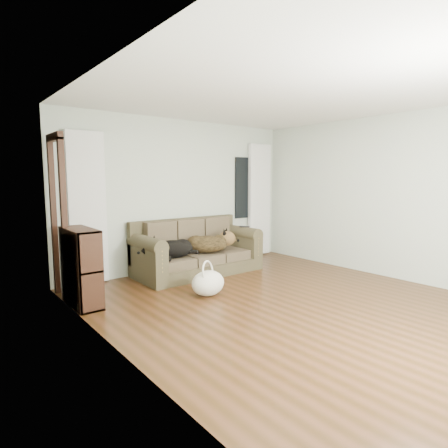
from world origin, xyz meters
TOP-DOWN VIEW (x-y plane):
  - floor at (0.00, 0.00)m, footprint 5.00×5.00m
  - ceiling at (0.00, 0.00)m, footprint 5.00×5.00m
  - wall_back at (0.00, 2.50)m, footprint 4.50×0.04m
  - wall_left at (-2.25, 0.00)m, footprint 0.04×5.00m
  - wall_right at (2.25, 0.00)m, footprint 0.04×5.00m
  - curtain_left at (-1.70, 2.42)m, footprint 0.55×0.08m
  - curtain_right at (1.80, 2.42)m, footprint 0.55×0.08m
  - window_pane at (1.45, 2.47)m, footprint 0.50×0.03m
  - door_casing at (-2.20, 2.05)m, footprint 0.07×0.60m
  - sofa at (-0.03, 1.97)m, footprint 2.10×0.91m
  - dog_black_lab at (-0.61, 1.92)m, footprint 0.79×0.69m
  - dog_shepherd at (0.13, 1.88)m, footprint 0.89×0.83m
  - tv_remote at (0.90, 1.85)m, footprint 0.14×0.17m
  - tote_bag at (-0.63, 0.88)m, footprint 0.53×0.45m
  - bookshelf at (-2.09, 1.57)m, footprint 0.33×0.79m

SIDE VIEW (x-z plane):
  - floor at x=0.00m, z-range 0.00..0.00m
  - tote_bag at x=-0.63m, z-range -0.01..0.33m
  - sofa at x=-0.03m, z-range 0.02..0.88m
  - dog_black_lab at x=-0.61m, z-range 0.34..0.62m
  - dog_shepherd at x=0.13m, z-range 0.33..0.65m
  - bookshelf at x=-2.09m, z-range 0.01..0.99m
  - tv_remote at x=0.90m, z-range 0.72..0.74m
  - door_casing at x=-2.20m, z-range 0.00..2.10m
  - curtain_left at x=-1.70m, z-range 0.02..2.27m
  - curtain_right at x=1.80m, z-range 0.02..2.27m
  - wall_back at x=0.00m, z-range 0.00..2.60m
  - wall_left at x=-2.25m, z-range 0.00..2.60m
  - wall_right at x=2.25m, z-range 0.00..2.60m
  - window_pane at x=1.45m, z-range 0.80..2.00m
  - ceiling at x=0.00m, z-range 2.60..2.60m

